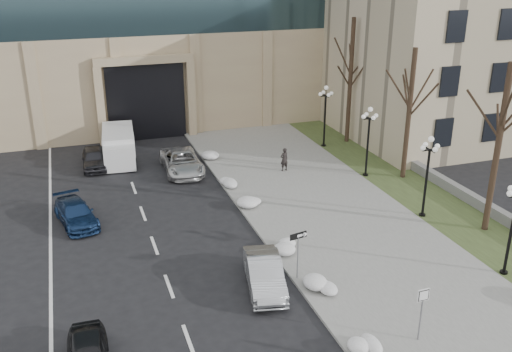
{
  "coord_description": "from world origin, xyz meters",
  "views": [
    {
      "loc": [
        -9.83,
        -11.9,
        13.89
      ],
      "look_at": [
        -1.37,
        13.05,
        3.5
      ],
      "focal_mm": 40.0,
      "sensor_mm": 36.0,
      "label": 1
    }
  ],
  "objects_px": {
    "box_truck": "(119,146)",
    "lamppost_b": "(428,166)",
    "car_c": "(76,213)",
    "pedestrian": "(284,159)",
    "car_b": "(264,274)",
    "lamppost_d": "(325,108)",
    "car_e": "(94,158)",
    "one_way_sign": "(301,241)",
    "lamppost_c": "(369,132)",
    "car_d": "(182,162)",
    "keep_sign": "(422,304)"
  },
  "relations": [
    {
      "from": "box_truck",
      "to": "lamppost_b",
      "type": "bearing_deg",
      "value": -40.61
    },
    {
      "from": "car_c",
      "to": "pedestrian",
      "type": "distance_m",
      "value": 14.09
    },
    {
      "from": "car_b",
      "to": "lamppost_d",
      "type": "height_order",
      "value": "lamppost_d"
    },
    {
      "from": "car_c",
      "to": "pedestrian",
      "type": "height_order",
      "value": "pedestrian"
    },
    {
      "from": "car_b",
      "to": "car_c",
      "type": "relative_size",
      "value": 1.01
    },
    {
      "from": "box_truck",
      "to": "lamppost_d",
      "type": "distance_m",
      "value": 15.34
    },
    {
      "from": "car_e",
      "to": "one_way_sign",
      "type": "relative_size",
      "value": 1.65
    },
    {
      "from": "lamppost_d",
      "to": "car_c",
      "type": "bearing_deg",
      "value": -157.51
    },
    {
      "from": "lamppost_c",
      "to": "car_e",
      "type": "bearing_deg",
      "value": 155.81
    },
    {
      "from": "car_b",
      "to": "car_e",
      "type": "xyz_separation_m",
      "value": [
        -6.03,
        18.01,
        -0.03
      ]
    },
    {
      "from": "car_d",
      "to": "pedestrian",
      "type": "height_order",
      "value": "pedestrian"
    },
    {
      "from": "one_way_sign",
      "to": "lamppost_c",
      "type": "xyz_separation_m",
      "value": [
        9.05,
        10.35,
        1.08
      ]
    },
    {
      "from": "box_truck",
      "to": "keep_sign",
      "type": "bearing_deg",
      "value": -66.04
    },
    {
      "from": "one_way_sign",
      "to": "keep_sign",
      "type": "height_order",
      "value": "one_way_sign"
    },
    {
      "from": "keep_sign",
      "to": "lamppost_b",
      "type": "xyz_separation_m",
      "value": [
        6.52,
        9.42,
        1.34
      ]
    },
    {
      "from": "car_c",
      "to": "lamppost_c",
      "type": "distance_m",
      "value": 18.61
    },
    {
      "from": "car_e",
      "to": "pedestrian",
      "type": "relative_size",
      "value": 2.49
    },
    {
      "from": "pedestrian",
      "to": "lamppost_d",
      "type": "bearing_deg",
      "value": -152.13
    },
    {
      "from": "box_truck",
      "to": "lamppost_c",
      "type": "relative_size",
      "value": 1.34
    },
    {
      "from": "one_way_sign",
      "to": "keep_sign",
      "type": "bearing_deg",
      "value": -76.41
    },
    {
      "from": "car_e",
      "to": "lamppost_d",
      "type": "bearing_deg",
      "value": -2.01
    },
    {
      "from": "car_e",
      "to": "keep_sign",
      "type": "bearing_deg",
      "value": -64.7
    },
    {
      "from": "car_d",
      "to": "keep_sign",
      "type": "bearing_deg",
      "value": -75.77
    },
    {
      "from": "lamppost_b",
      "to": "lamppost_d",
      "type": "relative_size",
      "value": 1.0
    },
    {
      "from": "car_c",
      "to": "one_way_sign",
      "type": "relative_size",
      "value": 1.75
    },
    {
      "from": "box_truck",
      "to": "lamppost_b",
      "type": "xyz_separation_m",
      "value": [
        15.01,
        -15.37,
        2.12
      ]
    },
    {
      "from": "keep_sign",
      "to": "car_d",
      "type": "bearing_deg",
      "value": 101.41
    },
    {
      "from": "car_e",
      "to": "box_truck",
      "type": "distance_m",
      "value": 2.26
    },
    {
      "from": "keep_sign",
      "to": "lamppost_b",
      "type": "height_order",
      "value": "lamppost_b"
    },
    {
      "from": "lamppost_c",
      "to": "one_way_sign",
      "type": "bearing_deg",
      "value": -131.19
    },
    {
      "from": "car_c",
      "to": "box_truck",
      "type": "distance_m",
      "value": 10.56
    },
    {
      "from": "lamppost_c",
      "to": "lamppost_b",
      "type": "bearing_deg",
      "value": -90.0
    },
    {
      "from": "keep_sign",
      "to": "lamppost_c",
      "type": "distance_m",
      "value": 17.25
    },
    {
      "from": "box_truck",
      "to": "keep_sign",
      "type": "distance_m",
      "value": 26.21
    },
    {
      "from": "car_d",
      "to": "car_e",
      "type": "xyz_separation_m",
      "value": [
        -5.53,
        2.75,
        -0.05
      ]
    },
    {
      "from": "one_way_sign",
      "to": "pedestrian",
      "type": "bearing_deg",
      "value": 60.89
    },
    {
      "from": "car_c",
      "to": "keep_sign",
      "type": "xyz_separation_m",
      "value": [
        11.88,
        -14.79,
        1.12
      ]
    },
    {
      "from": "box_truck",
      "to": "lamppost_c",
      "type": "distance_m",
      "value": 17.56
    },
    {
      "from": "pedestrian",
      "to": "one_way_sign",
      "type": "distance_m",
      "value": 13.6
    },
    {
      "from": "box_truck",
      "to": "lamppost_b",
      "type": "height_order",
      "value": "lamppost_b"
    },
    {
      "from": "pedestrian",
      "to": "lamppost_c",
      "type": "bearing_deg",
      "value": 140.47
    },
    {
      "from": "car_e",
      "to": "lamppost_c",
      "type": "height_order",
      "value": "lamppost_c"
    },
    {
      "from": "one_way_sign",
      "to": "lamppost_d",
      "type": "xyz_separation_m",
      "value": [
        9.05,
        16.85,
        1.08
      ]
    },
    {
      "from": "car_d",
      "to": "one_way_sign",
      "type": "distance_m",
      "value": 15.38
    },
    {
      "from": "car_e",
      "to": "lamppost_c",
      "type": "xyz_separation_m",
      "value": [
        16.83,
        -7.56,
        2.4
      ]
    },
    {
      "from": "car_d",
      "to": "one_way_sign",
      "type": "height_order",
      "value": "one_way_sign"
    },
    {
      "from": "car_d",
      "to": "lamppost_c",
      "type": "xyz_separation_m",
      "value": [
        11.3,
        -4.81,
        2.35
      ]
    },
    {
      "from": "pedestrian",
      "to": "lamppost_b",
      "type": "xyz_separation_m",
      "value": [
        4.8,
        -9.02,
        2.16
      ]
    },
    {
      "from": "box_truck",
      "to": "one_way_sign",
      "type": "relative_size",
      "value": 2.64
    },
    {
      "from": "car_c",
      "to": "one_way_sign",
      "type": "xyz_separation_m",
      "value": [
        9.36,
        -9.22,
        1.38
      ]
    }
  ]
}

